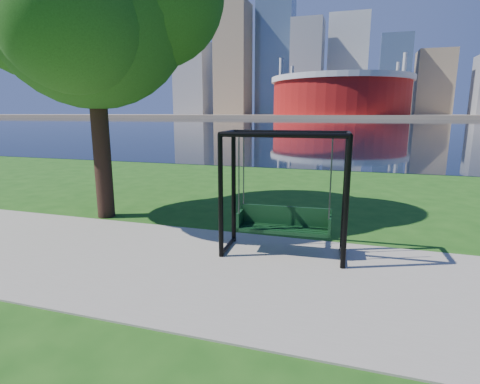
% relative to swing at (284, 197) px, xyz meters
% --- Properties ---
extents(ground, '(900.00, 900.00, 0.00)m').
position_rel_swing_xyz_m(ground, '(-0.60, -0.58, -1.14)').
color(ground, '#1E5114').
rests_on(ground, ground).
extents(path, '(120.00, 4.00, 0.03)m').
position_rel_swing_xyz_m(path, '(-0.60, -1.08, -1.13)').
color(path, '#9E937F').
rests_on(path, ground).
extents(river, '(900.00, 180.00, 0.02)m').
position_rel_swing_xyz_m(river, '(-0.60, 101.42, -1.13)').
color(river, black).
rests_on(river, ground).
extents(far_bank, '(900.00, 228.00, 2.00)m').
position_rel_swing_xyz_m(far_bank, '(-0.60, 305.42, -0.14)').
color(far_bank, '#937F60').
rests_on(far_bank, ground).
extents(stadium, '(83.00, 83.00, 32.00)m').
position_rel_swing_xyz_m(stadium, '(-10.60, 234.42, 13.09)').
color(stadium, maroon).
rests_on(stadium, far_bank).
extents(skyline, '(392.00, 66.00, 96.50)m').
position_rel_swing_xyz_m(skyline, '(-4.87, 318.82, 34.75)').
color(skyline, gray).
rests_on(skyline, far_bank).
extents(swing, '(2.36, 1.12, 2.36)m').
position_rel_swing_xyz_m(swing, '(0.00, 0.00, 0.00)').
color(swing, black).
rests_on(swing, ground).
extents(park_tree, '(6.13, 5.54, 7.61)m').
position_rel_swing_xyz_m(park_tree, '(-5.04, 1.35, 4.15)').
color(park_tree, black).
rests_on(park_tree, ground).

